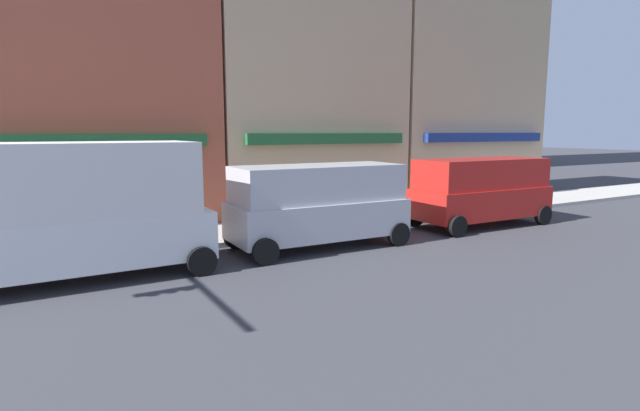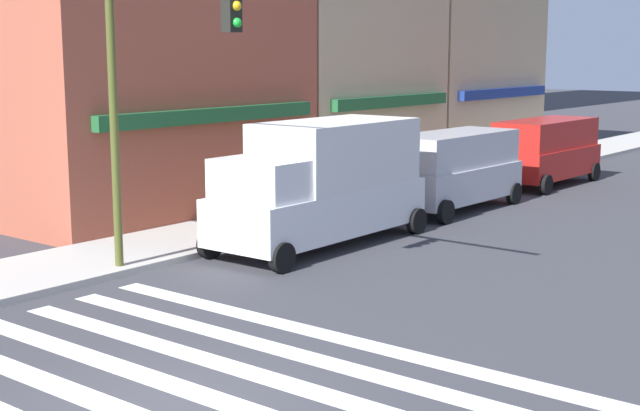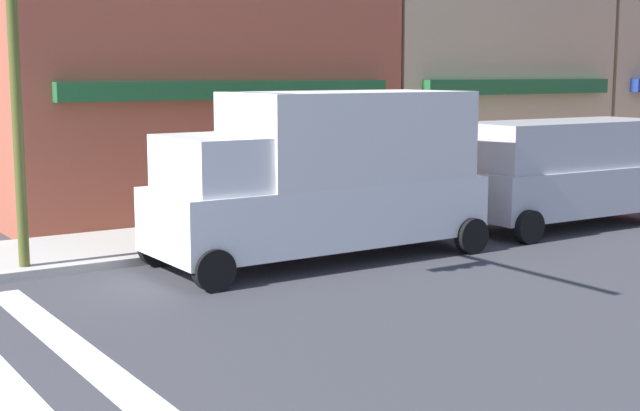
% 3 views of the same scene
% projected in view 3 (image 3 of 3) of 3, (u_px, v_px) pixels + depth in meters
% --- Properties ---
extents(traffic_signal, '(0.32, 6.44, 6.27)m').
position_uv_depth(traffic_signal, '(40.00, 2.00, 13.06)').
color(traffic_signal, '#474C1E').
rests_on(traffic_signal, ground_plane).
extents(box_truck_white, '(6.22, 2.42, 3.04)m').
position_uv_depth(box_truck_white, '(324.00, 173.00, 16.05)').
color(box_truck_white, white).
rests_on(box_truck_white, ground_plane).
extents(van_silver, '(5.05, 2.22, 2.34)m').
position_uv_depth(van_silver, '(564.00, 169.00, 19.53)').
color(van_silver, '#B7B7BC').
rests_on(van_silver, ground_plane).
extents(pedestrian_grey_coat, '(0.32, 0.32, 1.77)m').
position_uv_depth(pedestrian_grey_coat, '(551.00, 165.00, 22.33)').
color(pedestrian_grey_coat, '#23232D').
rests_on(pedestrian_grey_coat, sidewalk_left).
extents(pedestrian_orange_vest, '(0.32, 0.32, 1.77)m').
position_uv_depth(pedestrian_orange_vest, '(516.00, 169.00, 21.59)').
color(pedestrian_orange_vest, '#23232D').
rests_on(pedestrian_orange_vest, sidewalk_left).
extents(fire_hydrant, '(0.24, 0.24, 0.84)m').
position_uv_depth(fire_hydrant, '(258.00, 216.00, 17.37)').
color(fire_hydrant, red).
rests_on(fire_hydrant, sidewalk_left).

